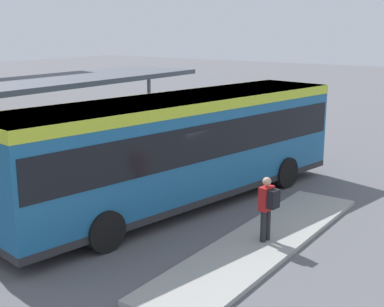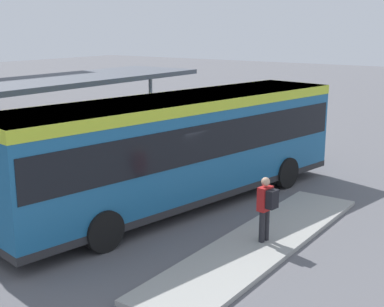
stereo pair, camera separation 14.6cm
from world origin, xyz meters
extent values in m
plane|color=#5B5B60|center=(0.00, 0.00, 0.00)|extent=(120.00, 120.00, 0.00)
cube|color=#9E9E99|center=(-1.32, -3.45, 0.06)|extent=(8.56, 1.80, 0.12)
cube|color=#1E6093|center=(0.00, 0.00, 1.81)|extent=(12.14, 4.59, 2.91)
cube|color=#C6DB33|center=(0.00, 0.00, 3.11)|extent=(12.16, 4.61, 0.30)
cube|color=black|center=(0.00, 0.00, 2.16)|extent=(11.91, 4.58, 1.02)
cube|color=black|center=(5.83, -1.04, 2.16)|extent=(0.49, 2.32, 1.12)
cube|color=#28282B|center=(0.00, 0.00, 0.45)|extent=(12.15, 4.60, 0.20)
cylinder|color=black|center=(3.84, 0.56, 0.52)|extent=(1.07, 0.46, 1.04)
cylinder|color=black|center=(3.41, -1.85, 0.52)|extent=(1.07, 0.46, 1.04)
cylinder|color=black|center=(-3.41, 1.85, 0.52)|extent=(1.07, 0.46, 1.04)
cylinder|color=black|center=(-3.84, -0.56, 0.52)|extent=(1.07, 0.46, 1.04)
cylinder|color=#232328|center=(-1.40, -3.50, 0.52)|extent=(0.15, 0.15, 0.79)
cylinder|color=#232328|center=(-1.23, -3.53, 0.52)|extent=(0.15, 0.15, 0.79)
cube|color=#B21E1E|center=(-1.32, -3.52, 1.21)|extent=(0.42, 0.27, 0.59)
cube|color=black|center=(-1.34, -3.72, 1.24)|extent=(0.32, 0.23, 0.45)
sphere|color=tan|center=(-1.32, -3.52, 1.64)|extent=(0.21, 0.21, 0.21)
torus|color=black|center=(8.38, 3.79, 0.33)|extent=(0.10, 0.67, 0.67)
torus|color=black|center=(8.30, 2.89, 0.33)|extent=(0.10, 0.67, 0.67)
cylinder|color=#287F3D|center=(8.34, 3.34, 0.55)|extent=(0.10, 0.71, 0.04)
cylinder|color=#287F3D|center=(8.32, 3.18, 0.50)|extent=(0.04, 0.04, 0.33)
cube|color=black|center=(8.32, 3.18, 0.66)|extent=(0.08, 0.19, 0.04)
cylinder|color=#287F3D|center=(8.37, 3.70, 0.63)|extent=(0.48, 0.07, 0.03)
torus|color=black|center=(8.41, 3.65, 0.36)|extent=(0.06, 0.73, 0.73)
torus|color=black|center=(8.39, 4.65, 0.36)|extent=(0.06, 0.73, 0.73)
cylinder|color=silver|center=(8.40, 4.15, 0.60)|extent=(0.05, 0.77, 0.04)
cylinder|color=silver|center=(8.40, 4.33, 0.54)|extent=(0.04, 0.04, 0.36)
cube|color=black|center=(8.40, 4.33, 0.72)|extent=(0.07, 0.18, 0.04)
cylinder|color=silver|center=(8.41, 3.75, 0.68)|extent=(0.48, 0.04, 0.03)
torus|color=black|center=(8.78, 5.43, 0.35)|extent=(0.11, 0.71, 0.70)
torus|color=black|center=(8.70, 4.48, 0.35)|extent=(0.11, 0.71, 0.70)
cylinder|color=orange|center=(8.74, 4.96, 0.58)|extent=(0.10, 0.74, 0.04)
cylinder|color=orange|center=(8.73, 4.79, 0.52)|extent=(0.04, 0.04, 0.35)
cube|color=black|center=(8.73, 4.79, 0.69)|extent=(0.09, 0.19, 0.04)
cylinder|color=orange|center=(8.78, 5.34, 0.66)|extent=(0.48, 0.08, 0.03)
torus|color=black|center=(8.37, 5.30, 0.34)|extent=(0.08, 0.69, 0.69)
torus|color=black|center=(8.42, 6.23, 0.34)|extent=(0.08, 0.69, 0.69)
cylinder|color=#2847AD|center=(8.40, 5.76, 0.57)|extent=(0.08, 0.73, 0.04)
cylinder|color=#2847AD|center=(8.41, 5.93, 0.51)|extent=(0.04, 0.04, 0.34)
cube|color=black|center=(8.41, 5.93, 0.68)|extent=(0.08, 0.18, 0.04)
cylinder|color=#2847AD|center=(8.38, 5.39, 0.65)|extent=(0.48, 0.06, 0.03)
cube|color=#4C515B|center=(-0.22, 5.58, 3.39)|extent=(13.18, 3.49, 0.18)
cylinder|color=gray|center=(5.38, 5.58, 1.65)|extent=(0.16, 0.16, 3.30)
camera|label=1|loc=(-12.46, -9.05, 5.29)|focal=50.00mm
camera|label=2|loc=(-12.38, -9.17, 5.29)|focal=50.00mm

